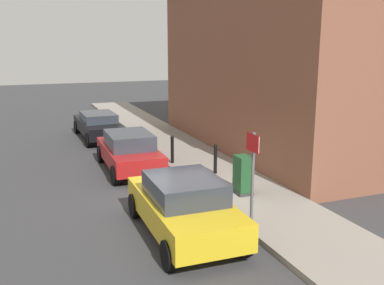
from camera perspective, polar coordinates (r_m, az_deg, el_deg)
ground at (r=13.55m, az=-1.34°, el=-6.94°), size 80.00×80.00×0.00m
sidewalk at (r=19.56m, az=-2.18°, el=-0.51°), size 2.64×30.00×0.15m
corner_building at (r=19.96m, az=13.65°, el=13.57°), size 7.67×12.88×9.94m
car_yellow at (r=10.72m, az=-1.05°, el=-8.05°), size 1.96×4.14×1.47m
car_red at (r=16.19m, az=-8.05°, el=-1.05°), size 1.89×4.13×1.41m
car_black at (r=21.85m, az=-11.93°, el=2.26°), size 1.89×4.54×1.27m
utility_cabinet at (r=13.29m, az=6.53°, el=-4.33°), size 0.46×0.61×1.15m
bollard_near_cabinet at (r=15.22m, az=3.02°, el=-1.96°), size 0.14×0.14×1.04m
bollard_far_kerb at (r=16.53m, az=-2.54°, el=-0.76°), size 0.14×0.14×1.04m
street_sign at (r=10.94m, az=7.79°, el=-2.77°), size 0.08×0.60×2.30m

